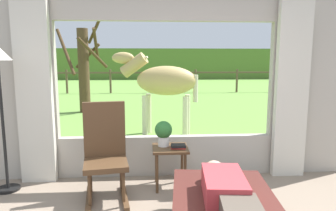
# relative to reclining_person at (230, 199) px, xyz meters

# --- Properties ---
(back_wall_with_window) EXTENTS (5.20, 0.12, 2.55)m
(back_wall_with_window) POSITION_rel_reclining_person_xyz_m (-0.40, 1.89, 0.73)
(back_wall_with_window) COLOR #ADA599
(back_wall_with_window) RESTS_ON ground_plane
(curtain_panel_left) EXTENTS (0.44, 0.10, 2.40)m
(curtain_panel_left) POSITION_rel_reclining_person_xyz_m (-2.09, 1.75, 0.68)
(curtain_panel_left) COLOR beige
(curtain_panel_left) RESTS_ON ground_plane
(curtain_panel_right) EXTENTS (0.44, 0.10, 2.40)m
(curtain_panel_right) POSITION_rel_reclining_person_xyz_m (1.29, 1.75, 0.68)
(curtain_panel_right) COLOR beige
(curtain_panel_right) RESTS_ON ground_plane
(outdoor_pasture_lawn) EXTENTS (36.00, 21.68, 0.02)m
(outdoor_pasture_lawn) POSITION_rel_reclining_person_xyz_m (-0.40, 12.79, -0.51)
(outdoor_pasture_lawn) COLOR olive
(outdoor_pasture_lawn) RESTS_ON ground_plane
(distant_hill_ridge) EXTENTS (36.00, 2.00, 2.40)m
(distant_hill_ridge) POSITION_rel_reclining_person_xyz_m (-0.40, 22.63, 0.68)
(distant_hill_ridge) COLOR #52732F
(distant_hill_ridge) RESTS_ON ground_plane
(reclining_person) EXTENTS (0.40, 1.44, 0.22)m
(reclining_person) POSITION_rel_reclining_person_xyz_m (0.00, 0.00, 0.00)
(reclining_person) COLOR #B23338
(reclining_person) RESTS_ON recliner_sofa
(rocking_chair) EXTENTS (0.56, 0.74, 1.12)m
(rocking_chair) POSITION_rel_reclining_person_xyz_m (-1.14, 1.20, 0.02)
(rocking_chair) COLOR #4C331E
(rocking_chair) RESTS_ON ground_plane
(side_table) EXTENTS (0.44, 0.44, 0.52)m
(side_table) POSITION_rel_reclining_person_xyz_m (-0.37, 1.45, -0.10)
(side_table) COLOR #4C331E
(side_table) RESTS_ON ground_plane
(potted_plant) EXTENTS (0.22, 0.22, 0.32)m
(potted_plant) POSITION_rel_reclining_person_xyz_m (-0.45, 1.51, 0.18)
(potted_plant) COLOR silver
(potted_plant) RESTS_ON side_table
(book_stack) EXTENTS (0.19, 0.13, 0.05)m
(book_stack) POSITION_rel_reclining_person_xyz_m (-0.27, 1.39, 0.02)
(book_stack) COLOR #B22D28
(book_stack) RESTS_ON side_table
(horse) EXTENTS (1.82, 0.85, 1.73)m
(horse) POSITION_rel_reclining_person_xyz_m (-0.35, 4.03, 0.63)
(horse) COLOR tan
(horse) RESTS_ON outdoor_pasture_lawn
(pasture_tree) EXTENTS (1.48, 1.36, 2.76)m
(pasture_tree) POSITION_rel_reclining_person_xyz_m (-2.53, 7.03, 0.84)
(pasture_tree) COLOR #4C3823
(pasture_tree) RESTS_ON outdoor_pasture_lawn
(pasture_fence_line) EXTENTS (16.10, 0.10, 1.10)m
(pasture_fence_line) POSITION_rel_reclining_person_xyz_m (-0.40, 12.16, 0.22)
(pasture_fence_line) COLOR brown
(pasture_fence_line) RESTS_ON outdoor_pasture_lawn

